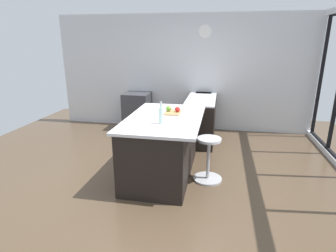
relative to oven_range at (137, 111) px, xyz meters
name	(u,v)px	position (x,y,z in m)	size (l,w,h in m)	color
ground_plane	(156,176)	(2.35, 1.01, -0.44)	(7.79, 7.79, 0.00)	brown
interior_partition_left	(181,73)	(-0.35, 1.01, 0.89)	(0.15, 6.00, 2.66)	silver
sink_cabinet	(202,113)	(0.00, 1.56, 0.02)	(2.42, 0.60, 1.18)	black
oven_range	(137,111)	(0.00, 0.00, 0.00)	(0.60, 0.61, 0.87)	#38383D
kitchen_island	(162,145)	(2.24, 1.09, 0.04)	(1.81, 1.12, 0.95)	black
stool_by_window	(208,161)	(2.32, 1.83, -0.12)	(0.44, 0.44, 0.68)	#B7B7BC
cutting_board	(173,112)	(1.98, 1.22, 0.52)	(0.36, 0.24, 0.02)	tan
apple_green	(169,109)	(1.95, 1.14, 0.57)	(0.09, 0.09, 0.09)	#609E2D
apple_red	(177,109)	(1.97, 1.29, 0.57)	(0.08, 0.08, 0.08)	red
water_bottle	(161,115)	(2.60, 1.16, 0.63)	(0.06, 0.06, 0.31)	silver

